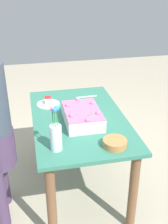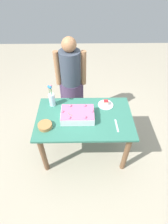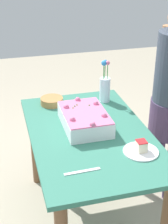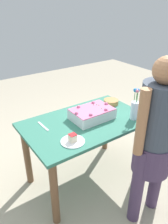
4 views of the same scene
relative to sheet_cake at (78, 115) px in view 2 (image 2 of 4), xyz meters
name	(u,v)px [view 2 (image 2 of 4)]	position (x,y,z in m)	size (l,w,h in m)	color
ground_plane	(84,150)	(-0.09, -0.01, -0.79)	(8.00, 8.00, 0.00)	#ADA28B
dining_table	(84,124)	(-0.09, -0.01, -0.19)	(1.23, 0.76, 0.74)	#32735F
sheet_cake	(78,115)	(0.00, 0.00, 0.00)	(0.41, 0.28, 0.13)	white
serving_plate_with_slice	(106,104)	(-0.38, -0.24, -0.04)	(0.21, 0.21, 0.08)	white
cake_knife	(117,126)	(-0.48, 0.14, -0.05)	(0.20, 0.02, 0.00)	silver
flower_vase	(52,98)	(0.34, -0.25, 0.06)	(0.08, 0.08, 0.33)	white
fruit_bowl	(45,126)	(0.39, 0.15, -0.03)	(0.17, 0.17, 0.05)	#B67B44
person_standing	(71,79)	(0.10, -0.69, 0.06)	(0.45, 0.31, 1.49)	#473555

